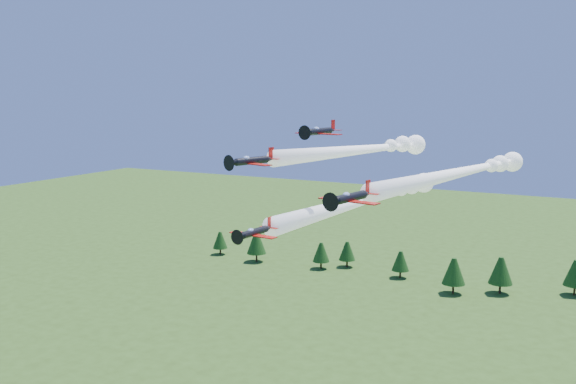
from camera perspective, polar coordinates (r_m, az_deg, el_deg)
The scene contains 5 objects.
plane_lead at distance 104.99m, azimuth 7.70°, elevation -0.39°, with size 10.50×58.77×3.70m.
plane_left at distance 111.62m, azimuth 6.89°, elevation 3.79°, with size 17.96×46.86×3.70m.
plane_right at distance 106.97m, azimuth 15.41°, elevation 1.77°, with size 16.28×60.55×3.70m.
plane_slot at distance 90.00m, azimuth 2.82°, elevation 5.40°, with size 7.20×7.84×2.51m.
treeline at distance 192.96m, azimuth 19.33°, elevation -6.73°, with size 175.92×21.03×11.26m.
Camera 1 is at (38.10, -74.57, 56.21)m, focal length 40.00 mm.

